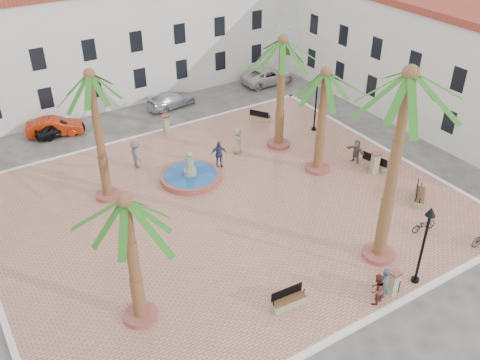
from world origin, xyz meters
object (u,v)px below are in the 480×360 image
at_px(pedestrian_fountain_a, 238,141).
at_px(pedestrian_fountain_b, 219,154).
at_px(palm_nw, 91,89).
at_px(bench_ne, 260,118).
at_px(cyclist_a, 383,284).
at_px(bollard_se, 393,283).
at_px(bench_se, 419,197).
at_px(bollard_e, 375,163).
at_px(palm_e, 325,85).
at_px(pedestrian_east, 356,151).
at_px(palm_sw, 127,217).
at_px(bench_s, 289,301).
at_px(pedestrian_north, 136,154).
at_px(litter_bin, 396,286).
at_px(fountain, 190,176).
at_px(lamppost_s, 426,233).
at_px(lamppost_e, 316,95).
at_px(palm_ne, 283,53).
at_px(car_white, 268,76).
at_px(bench_e, 376,164).
at_px(bicycle_a, 424,225).
at_px(cyclist_b, 377,289).
at_px(car_red, 55,127).
at_px(bollard_n, 166,124).
at_px(car_silver, 171,100).
at_px(car_black, 59,127).
at_px(palm_s, 407,95).

height_order(pedestrian_fountain_a, pedestrian_fountain_b, pedestrian_fountain_b).
distance_m(palm_nw, bench_ne, 15.61).
bearing_deg(cyclist_a, bollard_se, 159.27).
height_order(bench_se, bollard_e, bollard_e).
height_order(palm_e, pedestrian_fountain_b, palm_e).
bearing_deg(pedestrian_east, palm_sw, -83.19).
relative_size(bench_s, pedestrian_north, 0.94).
distance_m(bench_ne, litter_bin, 19.43).
distance_m(palm_sw, bollard_e, 18.69).
relative_size(pedestrian_fountain_a, pedestrian_east, 1.13).
bearing_deg(pedestrian_east, pedestrian_fountain_b, -128.15).
xyz_separation_m(fountain, lamppost_s, (4.91, -14.10, 2.69)).
distance_m(palm_sw, lamppost_e, 21.25).
height_order(palm_ne, bollard_se, palm_ne).
xyz_separation_m(fountain, palm_e, (7.57, -3.36, 5.59)).
bearing_deg(car_white, bollard_e, 170.83).
height_order(palm_ne, bench_se, palm_ne).
relative_size(lamppost_s, cyclist_a, 2.36).
height_order(bench_se, bench_e, bench_e).
xyz_separation_m(bicycle_a, car_white, (5.22, 22.40, 0.13)).
bearing_deg(pedestrian_fountain_a, fountain, 152.42).
xyz_separation_m(fountain, cyclist_b, (2.20, -14.10, 0.56)).
height_order(bench_s, car_white, car_white).
height_order(bicycle_a, pedestrian_fountain_b, pedestrian_fountain_b).
relative_size(fountain, bollard_e, 2.63).
distance_m(pedestrian_fountain_b, pedestrian_north, 5.40).
relative_size(cyclist_a, car_red, 0.46).
xyz_separation_m(palm_e, cyclist_b, (-5.37, -10.74, -5.03)).
relative_size(bollard_n, bollard_e, 0.94).
bearing_deg(bench_se, bicycle_a, -172.89).
distance_m(palm_nw, car_red, 11.94).
distance_m(palm_e, car_silver, 15.68).
bearing_deg(palm_nw, palm_ne, -1.00).
xyz_separation_m(palm_sw, bench_ne, (15.80, 13.85, -5.30)).
relative_size(palm_ne, bench_ne, 4.79).
bearing_deg(litter_bin, bollard_se, -180.00).
bearing_deg(bollard_e, pedestrian_fountain_b, 143.07).
relative_size(cyclist_b, pedestrian_fountain_a, 0.91).
relative_size(litter_bin, car_silver, 0.15).
relative_size(car_black, car_silver, 0.86).
xyz_separation_m(car_black, car_white, (18.69, 0.03, 0.07)).
height_order(car_black, car_white, car_white).
bearing_deg(pedestrian_fountain_b, bench_se, -31.74).
distance_m(palm_s, car_black, 26.09).
distance_m(palm_nw, bicycle_a, 19.44).
xyz_separation_m(palm_s, car_silver, (-0.74, 22.71, -8.47)).
distance_m(fountain, bollard_e, 11.83).
height_order(pedestrian_fountain_b, pedestrian_east, pedestrian_fountain_b).
xyz_separation_m(lamppost_e, pedestrian_fountain_b, (-8.65, -0.83, -1.83)).
bearing_deg(pedestrian_fountain_b, palm_e, -16.97).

